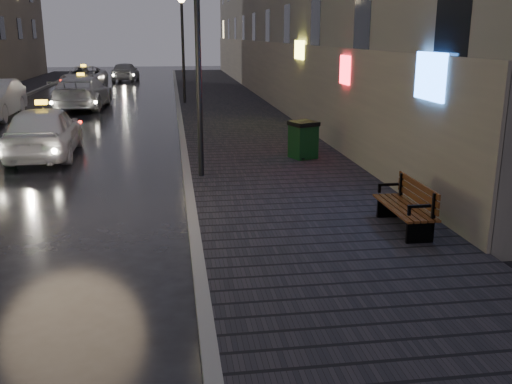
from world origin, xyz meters
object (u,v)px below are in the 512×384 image
Objects in this scene: lamp_far at (183,36)px; bench at (408,206)px; taxi_far at (84,77)px; car_far at (125,72)px; lamp_near at (198,38)px; taxi_near at (44,131)px; taxi_mid at (82,92)px; trash_bin at (303,139)px.

bench is at bearing -80.40° from lamp_far.
car_far reaches higher than taxi_far.
lamp_far is (0.00, 16.00, 0.00)m from lamp_near.
taxi_near is at bearing 140.75° from lamp_near.
lamp_near reaches higher than taxi_mid.
trash_bin reaches higher than bench.
trash_bin is at bearing 108.43° from car_far.
lamp_far is 14.88m from trash_bin.
trash_bin is at bearing 29.47° from lamp_near.
lamp_near is 5.03× the size of trash_bin.
lamp_near is at bearing 127.36° from bench.
lamp_far reaches higher than trash_bin.
bench is at bearing 131.70° from taxi_near.
taxi_near is at bearing 145.36° from trash_bin.
car_far is (-7.20, 31.05, 0.06)m from trash_bin.
taxi_mid reaches higher than taxi_far.
lamp_far reaches higher than bench.
taxi_far is 5.99m from car_far.
taxi_far reaches higher than bench.
taxi_mid is at bearing 92.55° from car_far.
car_far is at bearing -89.75° from taxi_mid.
trash_bin is 0.19× the size of taxi_mid.
lamp_near is 6.49m from bench.
taxi_mid is 1.07× the size of taxi_far.
lamp_far reaches higher than taxi_far.
trash_bin is at bearing 163.10° from taxi_near.
taxi_mid reaches higher than taxi_near.
lamp_far is 13.32m from taxi_far.
taxi_far is at bearing 107.90° from bench.
bench is 6.35m from trash_bin.
taxi_near is 0.89× the size of taxi_far.
bench is at bearing -67.18° from taxi_far.
car_far is (-4.20, 32.74, -2.75)m from lamp_near.
trash_bin is 0.24× the size of car_far.
taxi_mid is (-0.56, 11.81, 0.02)m from taxi_near.
lamp_far is at bearing -54.40° from taxi_far.
taxi_mid is (-5.05, -0.53, -2.68)m from lamp_far.
lamp_far is at bearing -112.15° from taxi_near.
car_far is at bearing 104.07° from lamp_far.
trash_bin is 0.20× the size of taxi_far.
taxi_near is 23.68m from taxi_far.
taxi_mid is 1.28× the size of car_far.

